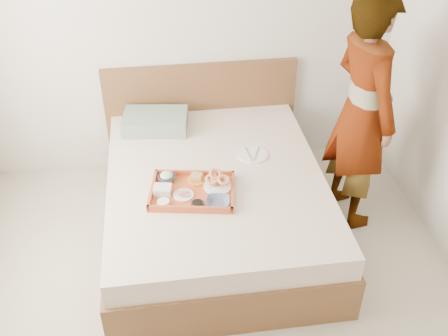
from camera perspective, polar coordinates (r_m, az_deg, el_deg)
name	(u,v)px	position (r m, az deg, el deg)	size (l,w,h in m)	color
wall_back	(184,23)	(4.29, -4.35, 15.55)	(3.50, 0.01, 2.60)	silver
bed	(216,202)	(3.95, -0.92, -3.75)	(1.65, 2.00, 0.53)	brown
headboard	(201,114)	(4.63, -2.48, 5.89)	(1.65, 0.06, 0.95)	brown
pillow	(155,121)	(4.32, -7.50, 5.05)	(0.52, 0.35, 0.12)	gray
tray	(192,191)	(3.60, -3.47, -2.50)	(0.57, 0.42, 0.05)	#D25128
prawn_plate	(218,186)	(3.64, -0.70, -2.01)	(0.20, 0.20, 0.01)	white
navy_bowl_big	(218,202)	(3.48, -0.67, -3.77)	(0.16, 0.16, 0.04)	#1A2843
sauce_dish	(197,204)	(3.47, -2.91, -3.99)	(0.08, 0.08, 0.03)	black
meat_plate	(184,195)	(3.57, -4.44, -2.96)	(0.14, 0.14, 0.01)	white
bread_plate	(197,180)	(3.70, -2.98, -1.33)	(0.14, 0.14, 0.01)	orange
salad_bowl	(167,178)	(3.71, -6.27, -1.08)	(0.13, 0.13, 0.04)	#1A2843
plastic_tub	(163,190)	(3.60, -6.72, -2.38)	(0.12, 0.10, 0.05)	silver
cheese_round	(163,203)	(3.51, -6.63, -3.80)	(0.08, 0.08, 0.03)	white
dinner_plate	(253,155)	(3.98, 3.15, 1.46)	(0.23, 0.23, 0.01)	white
person	(362,113)	(3.89, 14.81, 5.85)	(0.67, 0.44, 1.82)	white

